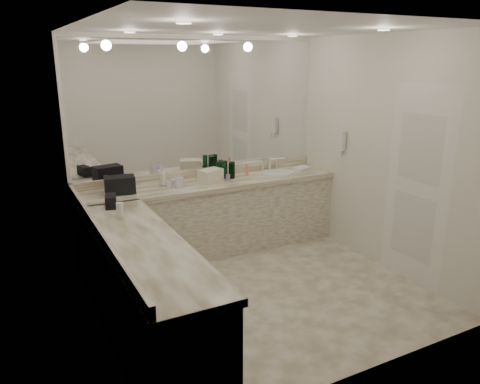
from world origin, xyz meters
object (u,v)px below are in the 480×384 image
cream_cosmetic_case (211,175)px  soap_bottle_b (180,180)px  black_toiletry_bag (120,185)px  soap_bottle_a (163,177)px  hand_towel (302,168)px  sink (278,173)px  wall_phone (341,141)px  soap_bottle_c (219,175)px

cream_cosmetic_case → soap_bottle_b: soap_bottle_b is taller
black_toiletry_bag → soap_bottle_b: black_toiletry_bag is taller
soap_bottle_a → hand_towel: bearing=-3.1°
hand_towel → soap_bottle_b: soap_bottle_b is taller
sink → soap_bottle_b: size_ratio=2.54×
hand_towel → soap_bottle_a: bearing=176.9°
wall_phone → black_toiletry_bag: (-2.65, 0.50, -0.36)m
wall_phone → black_toiletry_bag: size_ratio=0.74×
soap_bottle_b → soap_bottle_c: bearing=7.0°
cream_cosmetic_case → hand_towel: (1.34, 0.02, -0.06)m
soap_bottle_c → soap_bottle_a: bearing=170.7°
black_toiletry_bag → soap_bottle_b: (0.67, -0.08, -0.01)m
cream_cosmetic_case → soap_bottle_b: bearing=165.4°
wall_phone → hand_towel: wall_phone is taller
soap_bottle_a → soap_bottle_c: 0.68m
soap_bottle_b → soap_bottle_c: size_ratio=1.19×
soap_bottle_c → cream_cosmetic_case: bearing=-176.6°
wall_phone → soap_bottle_a: size_ratio=1.13×
sink → hand_towel: hand_towel is taller
hand_towel → soap_bottle_c: 1.23m
soap_bottle_a → soap_bottle_c: soap_bottle_a is taller
cream_cosmetic_case → soap_bottle_c: 0.12m
wall_phone → soap_bottle_b: bearing=168.1°
soap_bottle_b → sink: bearing=3.4°
sink → soap_bottle_b: 1.38m
cream_cosmetic_case → wall_phone: bearing=-39.5°
sink → black_toiletry_bag: bearing=-179.9°
soap_bottle_a → cream_cosmetic_case: bearing=-11.8°
soap_bottle_a → soap_bottle_c: size_ratio=1.45×
soap_bottle_c → hand_towel: bearing=0.4°
cream_cosmetic_case → sink: bearing=-21.2°
wall_phone → cream_cosmetic_case: size_ratio=0.85×
sink → wall_phone: 0.91m
hand_towel → soap_bottle_b: size_ratio=1.35×
black_toiletry_bag → hand_towel: (2.42, -0.00, -0.07)m
soap_bottle_a → soap_bottle_b: bearing=-50.0°
sink → soap_bottle_a: (-1.53, 0.09, 0.11)m
wall_phone → soap_bottle_a: wall_phone is taller
soap_bottle_b → wall_phone: bearing=-11.9°
sink → hand_towel: 0.38m
sink → wall_phone: size_ratio=1.83×
sink → soap_bottle_c: soap_bottle_c is taller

